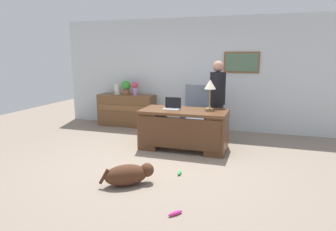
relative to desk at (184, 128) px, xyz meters
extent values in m
plane|color=gray|center=(-0.22, -0.77, -0.42)|extent=(12.00, 12.00, 0.00)
cube|color=silver|center=(-0.22, 1.83, 0.93)|extent=(7.00, 0.12, 2.70)
cube|color=brown|center=(0.91, 1.75, 1.23)|extent=(0.81, 0.03, 0.49)
cube|color=#527156|center=(0.91, 1.73, 1.23)|extent=(0.73, 0.01, 0.41)
cube|color=brown|center=(0.00, 0.03, 0.33)|extent=(1.66, 0.82, 0.05)
cube|color=brown|center=(-0.65, 0.03, -0.06)|extent=(0.36, 0.76, 0.72)
cube|color=brown|center=(0.65, 0.03, -0.06)|extent=(0.36, 0.76, 0.72)
cube|color=#4E2F1C|center=(0.00, -0.35, -0.02)|extent=(1.56, 0.04, 0.58)
cube|color=brown|center=(-1.92, 1.48, -0.01)|extent=(1.47, 0.48, 0.81)
cube|color=brown|center=(-1.92, 1.23, 0.09)|extent=(1.37, 0.02, 0.14)
cube|color=slate|center=(0.04, 0.91, -0.05)|extent=(0.60, 0.58, 0.18)
cylinder|color=black|center=(0.04, 0.91, -0.28)|extent=(0.10, 0.10, 0.28)
cylinder|color=black|center=(0.04, 0.91, -0.39)|extent=(0.52, 0.52, 0.05)
cube|color=slate|center=(0.04, 1.15, 0.39)|extent=(0.60, 0.12, 0.70)
cube|color=slate|center=(-0.22, 0.91, 0.15)|extent=(0.08, 0.50, 0.22)
cube|color=slate|center=(0.30, 0.91, 0.15)|extent=(0.08, 0.50, 0.22)
cylinder|color=#262323|center=(0.54, 0.63, -0.01)|extent=(0.26, 0.26, 0.82)
cylinder|color=black|center=(0.54, 0.63, 0.73)|extent=(0.32, 0.32, 0.66)
sphere|color=#AC7565|center=(0.54, 0.63, 1.17)|extent=(0.23, 0.23, 0.23)
ellipsoid|color=#472819|center=(-0.34, -1.88, -0.27)|extent=(0.67, 0.60, 0.30)
sphere|color=#472819|center=(-0.09, -1.70, -0.23)|extent=(0.20, 0.20, 0.20)
cylinder|color=#472819|center=(-0.59, -2.06, -0.25)|extent=(0.15, 0.12, 0.21)
cube|color=#B2B5BA|center=(-0.25, 0.00, 0.36)|extent=(0.32, 0.22, 0.01)
cube|color=black|center=(-0.25, 0.10, 0.48)|extent=(0.32, 0.01, 0.21)
cylinder|color=#9E8447|center=(0.46, 0.23, 0.37)|extent=(0.16, 0.16, 0.02)
cylinder|color=#9E8447|center=(0.46, 0.23, 0.57)|extent=(0.02, 0.02, 0.37)
cone|color=silver|center=(0.46, 0.23, 0.85)|extent=(0.22, 0.22, 0.18)
cylinder|color=#C986CE|center=(-1.68, 1.48, 0.49)|extent=(0.11, 0.11, 0.19)
sphere|color=#D14162|center=(-1.68, 1.48, 0.65)|extent=(0.17, 0.17, 0.17)
cylinder|color=silver|center=(-2.18, 1.48, 0.52)|extent=(0.15, 0.15, 0.26)
cylinder|color=brown|center=(-1.93, 1.48, 0.47)|extent=(0.18, 0.18, 0.14)
sphere|color=green|center=(-1.93, 1.48, 0.64)|extent=(0.24, 0.24, 0.24)
sphere|color=orange|center=(-0.26, -1.43, -0.37)|extent=(0.09, 0.09, 0.09)
ellipsoid|color=#D8338C|center=(0.56, -2.45, -0.39)|extent=(0.16, 0.18, 0.05)
ellipsoid|color=green|center=(0.28, -1.28, -0.39)|extent=(0.05, 0.16, 0.05)
camera|label=1|loc=(1.45, -5.48, 1.40)|focal=32.06mm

